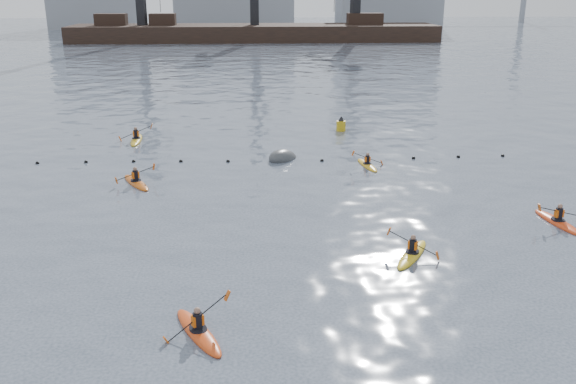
# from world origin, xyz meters

# --- Properties ---
(ground) EXTENTS (400.00, 400.00, 0.00)m
(ground) POSITION_xyz_m (0.00, 0.00, 0.00)
(ground) COLOR #353F4E
(ground) RESTS_ON ground
(float_line) EXTENTS (33.24, 0.73, 0.24)m
(float_line) POSITION_xyz_m (-0.50, 22.53, 0.03)
(float_line) COLOR black
(float_line) RESTS_ON ground
(barge_pier) EXTENTS (72.00, 19.30, 29.50)m
(barge_pier) POSITION_xyz_m (-0.22, 110.00, 1.89)
(barge_pier) COLOR black
(barge_pier) RESTS_ON ground
(kayaker_0) EXTENTS (2.16, 3.28, 1.38)m
(kayaker_0) POSITION_xyz_m (-2.19, 2.26, 0.10)
(kayaker_0) COLOR #D84414
(kayaker_0) RESTS_ON ground
(kayaker_1) EXTENTS (2.29, 3.17, 1.20)m
(kayaker_1) POSITION_xyz_m (6.21, 7.79, 0.10)
(kayaker_1) COLOR gold
(kayaker_1) RESTS_ON ground
(kayaker_2) EXTENTS (2.32, 3.37, 1.14)m
(kayaker_2) POSITION_xyz_m (-7.04, 18.23, 0.11)
(kayaker_2) COLOR #C35512
(kayaker_2) RESTS_ON ground
(kayaker_3) EXTENTS (2.07, 3.06, 1.15)m
(kayaker_3) POSITION_xyz_m (6.70, 21.03, 0.09)
(kayaker_3) COLOR gold
(kayaker_3) RESTS_ON ground
(kayaker_4) EXTENTS (2.36, 3.54, 1.21)m
(kayaker_4) POSITION_xyz_m (14.00, 10.99, 0.11)
(kayaker_4) COLOR red
(kayaker_4) RESTS_ON ground
(kayaker_5) EXTENTS (2.49, 3.63, 1.37)m
(kayaker_5) POSITION_xyz_m (-8.83, 28.34, 0.11)
(kayaker_5) COLOR gold
(kayaker_5) RESTS_ON ground
(mooring_buoy) EXTENTS (2.77, 3.05, 1.74)m
(mooring_buoy) POSITION_xyz_m (1.53, 22.95, 0.00)
(mooring_buoy) COLOR #404345
(mooring_buoy) RESTS_ON ground
(nav_buoy) EXTENTS (0.72, 0.72, 1.31)m
(nav_buoy) POSITION_xyz_m (6.38, 30.68, 0.40)
(nav_buoy) COLOR gold
(nav_buoy) RESTS_ON ground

